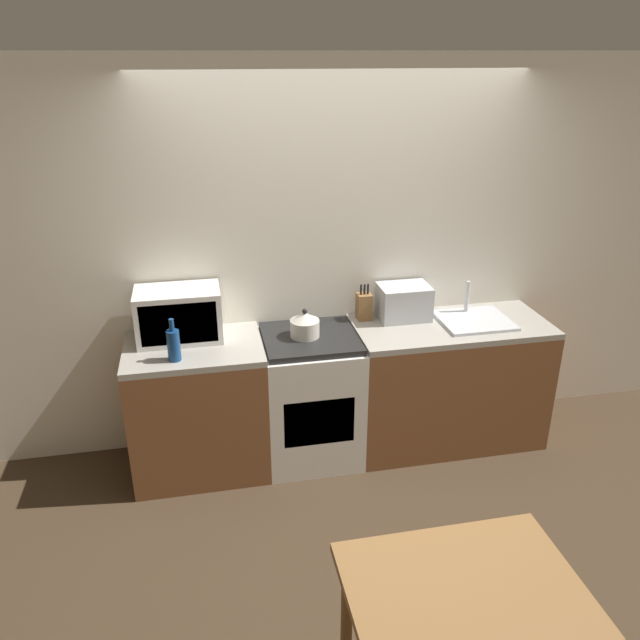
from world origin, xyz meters
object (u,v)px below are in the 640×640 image
microwave (179,315)px  toaster_oven (404,302)px  stove_range (310,396)px  bottle (174,344)px  kettle (305,325)px  dining_table (462,608)px

microwave → toaster_oven: 1.51m
stove_range → toaster_oven: size_ratio=2.62×
bottle → toaster_oven: size_ratio=0.77×
kettle → toaster_oven: size_ratio=0.56×
microwave → dining_table: microwave is taller
microwave → kettle: bearing=-9.1°
bottle → toaster_oven: 1.58m
toaster_oven → dining_table: size_ratio=0.39×
bottle → toaster_oven: (1.54, 0.34, 0.01)m
kettle → microwave: (-0.79, 0.13, 0.09)m
microwave → toaster_oven: size_ratio=1.54×
kettle → bottle: bottle is taller
microwave → bottle: microwave is taller
kettle → stove_range: bearing=-3.8°
microwave → dining_table: bearing=-64.3°
stove_range → bottle: bottle is taller
dining_table → bottle: bearing=120.1°
toaster_oven → dining_table: (-0.48, -2.17, -0.37)m
microwave → bottle: bearing=-96.5°
bottle → dining_table: size_ratio=0.30×
bottle → stove_range: bearing=11.6°
kettle → microwave: size_ratio=0.36×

